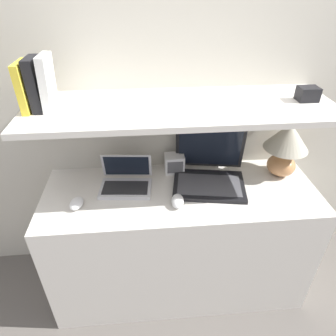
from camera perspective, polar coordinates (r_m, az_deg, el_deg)
name	(u,v)px	position (r m, az deg, el deg)	size (l,w,h in m)	color
ground_plane	(183,318)	(1.96, 2.96, -26.64)	(12.00, 12.00, 0.00)	#56514C
wall_back	(175,83)	(1.63, 1.39, 15.89)	(6.00, 0.05, 2.40)	beige
desk	(179,240)	(1.81, 2.18, -13.59)	(1.42, 0.52, 0.74)	silver
back_riser	(175,183)	(1.88, 1.29, -2.94)	(1.42, 0.04, 1.15)	beige
shelf	(181,108)	(1.40, 2.56, 11.44)	(1.42, 0.47, 0.03)	silver
table_lamp	(286,144)	(1.71, 21.62, 4.34)	(0.23, 0.23, 0.31)	#B27A4C
laptop_large	(209,172)	(1.61, 7.84, -0.75)	(0.42, 0.37, 0.29)	black
laptop_small	(126,181)	(1.58, -8.00, -2.53)	(0.28, 0.22, 0.16)	silver
computer_mouse	(178,201)	(1.46, 1.83, -6.31)	(0.07, 0.11, 0.04)	white
second_mouse	(77,203)	(1.51, -17.03, -6.46)	(0.08, 0.10, 0.04)	white
router_box	(174,163)	(1.68, 1.23, 0.90)	(0.11, 0.09, 0.10)	white
book_yellow	(25,87)	(1.44, -25.60, 13.78)	(0.03, 0.15, 0.20)	gold
book_black	(36,85)	(1.42, -23.90, 14.33)	(0.04, 0.13, 0.22)	black
book_white	(47,83)	(1.40, -22.04, 14.75)	(0.05, 0.14, 0.23)	silver
shelf_gadget	(308,94)	(1.57, 25.08, 12.68)	(0.09, 0.07, 0.06)	black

